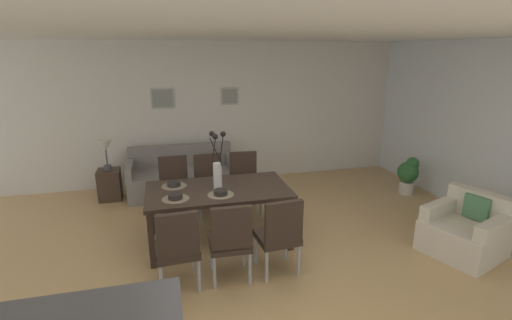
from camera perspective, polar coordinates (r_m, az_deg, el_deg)
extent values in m
plane|color=tan|center=(4.51, -0.18, -16.20)|extent=(9.00, 9.00, 0.00)
cube|color=silver|center=(7.09, -6.57, 7.14)|extent=(9.00, 0.10, 2.60)
cube|color=white|center=(6.23, 33.46, 3.22)|extent=(0.10, 6.30, 2.60)
cube|color=white|center=(4.19, -1.61, 19.26)|extent=(9.00, 7.20, 0.08)
cube|color=#33261E|center=(4.79, -5.81, -4.65)|extent=(1.80, 0.99, 0.05)
cube|color=#33261E|center=(5.49, 2.36, -5.92)|extent=(0.07, 0.07, 0.69)
cube|color=#33261E|center=(5.30, -15.49, -7.39)|extent=(0.07, 0.07, 0.69)
cube|color=#33261E|center=(4.74, 5.36, -9.78)|extent=(0.07, 0.07, 0.69)
cube|color=#33261E|center=(4.52, -15.65, -11.76)|extent=(0.07, 0.07, 0.69)
cube|color=#33261E|center=(4.11, -11.93, -13.29)|extent=(0.47, 0.47, 0.08)
cube|color=#33261E|center=(3.82, -11.86, -11.27)|extent=(0.42, 0.09, 0.48)
cylinder|color=#9EA0A5|center=(4.40, -9.49, -14.44)|extent=(0.04, 0.04, 0.38)
cylinder|color=#9EA0A5|center=(4.38, -14.58, -14.95)|extent=(0.04, 0.04, 0.38)
cylinder|color=#9EA0A5|center=(4.08, -8.67, -17.09)|extent=(0.04, 0.04, 0.38)
cylinder|color=#9EA0A5|center=(4.06, -14.23, -17.68)|extent=(0.04, 0.04, 0.38)
cube|color=#33261E|center=(5.65, -12.25, -4.83)|extent=(0.45, 0.45, 0.08)
cube|color=#33261E|center=(5.74, -12.55, -1.74)|extent=(0.42, 0.07, 0.48)
cylinder|color=#9EA0A5|center=(5.55, -13.93, -7.89)|extent=(0.04, 0.04, 0.38)
cylinder|color=#9EA0A5|center=(5.57, -10.00, -7.56)|extent=(0.04, 0.04, 0.38)
cylinder|color=#9EA0A5|center=(5.90, -14.10, -6.41)|extent=(0.04, 0.04, 0.38)
cylinder|color=#9EA0A5|center=(5.92, -10.41, -6.11)|extent=(0.04, 0.04, 0.38)
cube|color=#33261E|center=(4.17, -4.07, -12.47)|extent=(0.46, 0.46, 0.08)
cube|color=#33261E|center=(3.88, -3.77, -10.45)|extent=(0.42, 0.08, 0.48)
cylinder|color=#9EA0A5|center=(4.47, -1.85, -13.69)|extent=(0.04, 0.04, 0.38)
cylinder|color=#9EA0A5|center=(4.43, -6.85, -14.09)|extent=(0.04, 0.04, 0.38)
cylinder|color=#9EA0A5|center=(4.15, -0.93, -16.27)|extent=(0.04, 0.04, 0.38)
cylinder|color=#9EA0A5|center=(4.11, -6.37, -16.75)|extent=(0.04, 0.04, 0.38)
cube|color=#33261E|center=(5.67, -6.90, -4.48)|extent=(0.47, 0.47, 0.08)
cube|color=#33261E|center=(5.76, -7.36, -1.42)|extent=(0.42, 0.09, 0.48)
cylinder|color=#9EA0A5|center=(5.55, -8.37, -7.56)|extent=(0.04, 0.04, 0.38)
cylinder|color=#9EA0A5|center=(5.62, -4.53, -7.13)|extent=(0.04, 0.04, 0.38)
cylinder|color=#9EA0A5|center=(5.90, -9.01, -6.12)|extent=(0.04, 0.04, 0.38)
cylinder|color=#9EA0A5|center=(5.96, -5.39, -5.73)|extent=(0.04, 0.04, 0.38)
cube|color=#33261E|center=(4.28, 3.22, -11.63)|extent=(0.47, 0.47, 0.08)
cube|color=#33261E|center=(4.01, 4.29, -9.55)|extent=(0.42, 0.09, 0.48)
cylinder|color=#9EA0A5|center=(4.61, 4.53, -12.73)|extent=(0.04, 0.04, 0.38)
cylinder|color=#9EA0A5|center=(4.49, -0.07, -13.52)|extent=(0.04, 0.04, 0.38)
cylinder|color=#9EA0A5|center=(4.31, 6.56, -15.03)|extent=(0.04, 0.04, 0.38)
cylinder|color=#9EA0A5|center=(4.19, 1.64, -15.98)|extent=(0.04, 0.04, 0.38)
cube|color=#33261E|center=(5.75, -1.58, -4.06)|extent=(0.45, 0.45, 0.08)
cube|color=#33261E|center=(5.84, -1.98, -1.03)|extent=(0.42, 0.07, 0.48)
cylinder|color=#9EA0A5|center=(5.63, -3.08, -7.06)|extent=(0.04, 0.04, 0.38)
cylinder|color=#9EA0A5|center=(5.70, 0.71, -6.72)|extent=(0.04, 0.04, 0.38)
cylinder|color=#9EA0A5|center=(5.98, -3.73, -5.64)|extent=(0.04, 0.04, 0.38)
cylinder|color=#9EA0A5|center=(6.04, -0.16, -5.34)|extent=(0.04, 0.04, 0.38)
cylinder|color=silver|center=(4.73, -5.88, -2.44)|extent=(0.11, 0.11, 0.34)
cylinder|color=black|center=(4.66, -5.33, 1.52)|extent=(0.05, 0.12, 0.37)
sphere|color=black|center=(4.62, -5.06, 3.97)|extent=(0.07, 0.07, 0.07)
cylinder|color=black|center=(4.68, -6.46, 1.56)|extent=(0.08, 0.05, 0.38)
sphere|color=black|center=(4.65, -6.77, 4.00)|extent=(0.07, 0.07, 0.07)
cylinder|color=black|center=(4.57, -6.12, 1.23)|extent=(0.15, 0.06, 0.36)
sphere|color=black|center=(4.50, -6.27, 3.59)|extent=(0.07, 0.07, 0.07)
cylinder|color=#7F705B|center=(4.54, -12.19, -5.82)|extent=(0.32, 0.32, 0.01)
cylinder|color=#2D2826|center=(4.53, -12.22, -5.43)|extent=(0.17, 0.17, 0.06)
cylinder|color=black|center=(4.52, -12.23, -5.26)|extent=(0.13, 0.13, 0.04)
cylinder|color=#7F705B|center=(4.95, -12.41, -3.91)|extent=(0.32, 0.32, 0.01)
cylinder|color=#2D2826|center=(4.94, -12.43, -3.55)|extent=(0.17, 0.17, 0.06)
cylinder|color=black|center=(4.94, -12.44, -3.39)|extent=(0.13, 0.13, 0.04)
cylinder|color=#7F705B|center=(4.58, -5.41, -5.30)|extent=(0.32, 0.32, 0.01)
cylinder|color=#2D2826|center=(4.57, -5.42, -4.92)|extent=(0.17, 0.17, 0.06)
cylinder|color=black|center=(4.56, -5.43, -4.74)|extent=(0.13, 0.13, 0.04)
cube|color=gray|center=(6.69, -11.10, -3.28)|extent=(1.82, 0.84, 0.42)
cube|color=gray|center=(6.90, -11.45, 0.78)|extent=(1.82, 0.16, 0.38)
cube|color=gray|center=(6.69, -3.88, -0.23)|extent=(0.10, 0.84, 0.20)
cube|color=gray|center=(6.62, -18.69, -1.25)|extent=(0.10, 0.84, 0.20)
cube|color=#3D2D23|center=(6.76, -21.45, -3.51)|extent=(0.36, 0.36, 0.52)
cylinder|color=#4C4C51|center=(6.67, -21.71, -1.08)|extent=(0.12, 0.12, 0.08)
cylinder|color=#4C4C51|center=(6.62, -21.88, 0.41)|extent=(0.02, 0.02, 0.30)
cone|color=silver|center=(6.57, -22.06, 2.08)|extent=(0.22, 0.22, 0.18)
cube|color=beige|center=(5.35, 29.05, -10.44)|extent=(1.02, 1.02, 0.40)
cube|color=beige|center=(5.48, 31.16, -5.86)|extent=(0.42, 0.81, 0.35)
cube|color=beige|center=(5.10, 32.66, -8.71)|extent=(0.69, 0.36, 0.18)
cube|color=beige|center=(5.36, 26.27, -6.61)|extent=(0.69, 0.36, 0.18)
cube|color=#4C7F56|center=(5.40, 30.67, -6.27)|extent=(0.18, 0.31, 0.30)
cube|color=#B2ADA3|center=(6.92, -14.10, 9.13)|extent=(0.40, 0.02, 0.36)
cube|color=gray|center=(6.91, -14.10, 9.12)|extent=(0.35, 0.01, 0.31)
cube|color=#B2ADA3|center=(7.03, -4.05, 9.68)|extent=(0.32, 0.02, 0.31)
cube|color=gray|center=(7.01, -4.03, 9.67)|extent=(0.27, 0.01, 0.26)
cylinder|color=silver|center=(7.09, 21.95, -3.94)|extent=(0.24, 0.24, 0.22)
sphere|color=#2D6633|center=(7.00, 22.20, -1.71)|extent=(0.36, 0.36, 0.36)
sphere|color=#2D6633|center=(6.96, 22.82, -0.49)|extent=(0.22, 0.22, 0.22)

